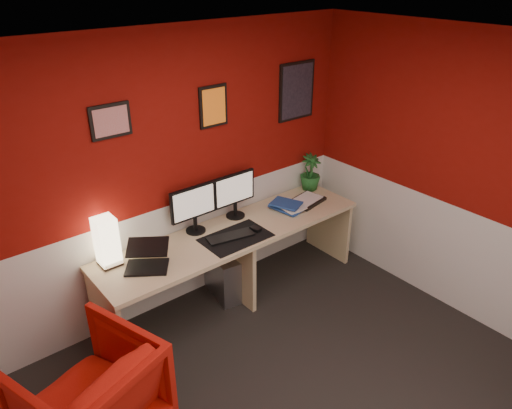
% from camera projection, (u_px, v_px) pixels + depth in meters
% --- Properties ---
extents(ceiling, '(4.00, 3.50, 0.01)m').
position_uv_depth(ceiling, '(317.00, 59.00, 2.32)').
color(ceiling, white).
rests_on(ceiling, ground).
extents(wall_back, '(4.00, 0.01, 2.50)m').
position_uv_depth(wall_back, '(160.00, 181.00, 4.10)').
color(wall_back, maroon).
rests_on(wall_back, ground).
extents(wall_right, '(0.01, 3.50, 2.50)m').
position_uv_depth(wall_right, '(479.00, 186.00, 4.01)').
color(wall_right, maroon).
rests_on(wall_right, ground).
extents(wainscot_back, '(4.00, 0.01, 1.00)m').
position_uv_depth(wainscot_back, '(168.00, 256.00, 4.43)').
color(wainscot_back, silver).
rests_on(wainscot_back, ground).
extents(wainscot_right, '(0.01, 3.50, 1.00)m').
position_uv_depth(wainscot_right, '(461.00, 262.00, 4.35)').
color(wainscot_right, silver).
rests_on(wainscot_right, ground).
extents(desk, '(2.60, 0.65, 0.73)m').
position_uv_depth(desk, '(235.00, 265.00, 4.54)').
color(desk, '#D0BD85').
rests_on(desk, ground).
extents(shoji_lamp, '(0.16, 0.16, 0.40)m').
position_uv_depth(shoji_lamp, '(107.00, 243.00, 3.81)').
color(shoji_lamp, '#FFE5B2').
rests_on(shoji_lamp, desk).
extents(laptop, '(0.40, 0.38, 0.22)m').
position_uv_depth(laptop, '(146.00, 257.00, 3.80)').
color(laptop, black).
rests_on(laptop, desk).
extents(monitor_left, '(0.45, 0.06, 0.58)m').
position_uv_depth(monitor_left, '(194.00, 202.00, 4.25)').
color(monitor_left, black).
rests_on(monitor_left, desk).
extents(monitor_right, '(0.45, 0.06, 0.58)m').
position_uv_depth(monitor_right, '(235.00, 189.00, 4.50)').
color(monitor_right, black).
rests_on(monitor_right, desk).
extents(desk_mat, '(0.60, 0.38, 0.01)m').
position_uv_depth(desk_mat, '(236.00, 237.00, 4.27)').
color(desk_mat, black).
rests_on(desk_mat, desk).
extents(keyboard, '(0.44, 0.23, 0.02)m').
position_uv_depth(keyboard, '(231.00, 236.00, 4.26)').
color(keyboard, black).
rests_on(keyboard, desk_mat).
extents(mouse, '(0.08, 0.11, 0.03)m').
position_uv_depth(mouse, '(256.00, 229.00, 4.37)').
color(mouse, black).
rests_on(mouse, desk_mat).
extents(book_bottom, '(0.28, 0.35, 0.03)m').
position_uv_depth(book_bottom, '(280.00, 212.00, 4.68)').
color(book_bottom, navy).
rests_on(book_bottom, desk).
extents(book_middle, '(0.23, 0.30, 0.02)m').
position_uv_depth(book_middle, '(281.00, 209.00, 4.68)').
color(book_middle, silver).
rests_on(book_middle, book_bottom).
extents(book_top, '(0.30, 0.34, 0.03)m').
position_uv_depth(book_top, '(281.00, 208.00, 4.64)').
color(book_top, navy).
rests_on(book_top, book_middle).
extents(zen_tray, '(0.39, 0.31, 0.03)m').
position_uv_depth(zen_tray, '(307.00, 201.00, 4.90)').
color(zen_tray, black).
rests_on(zen_tray, desk).
extents(potted_plant, '(0.24, 0.24, 0.38)m').
position_uv_depth(potted_plant, '(310.00, 172.00, 5.10)').
color(potted_plant, '#19591E').
rests_on(potted_plant, desk).
extents(pc_tower, '(0.27, 0.48, 0.45)m').
position_uv_depth(pc_tower, '(223.00, 275.00, 4.64)').
color(pc_tower, '#99999E').
rests_on(pc_tower, ground).
extents(armchair, '(1.00, 1.02, 0.74)m').
position_uv_depth(armchair, '(89.00, 395.00, 3.18)').
color(armchair, '#B1170C').
rests_on(armchair, ground).
extents(art_left, '(0.32, 0.02, 0.26)m').
position_uv_depth(art_left, '(110.00, 121.00, 3.61)').
color(art_left, red).
rests_on(art_left, wall_back).
extents(art_center, '(0.28, 0.02, 0.36)m').
position_uv_depth(art_center, '(213.00, 106.00, 4.15)').
color(art_center, orange).
rests_on(art_center, wall_back).
extents(art_right, '(0.44, 0.02, 0.56)m').
position_uv_depth(art_right, '(297.00, 91.00, 4.71)').
color(art_right, black).
rests_on(art_right, wall_back).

